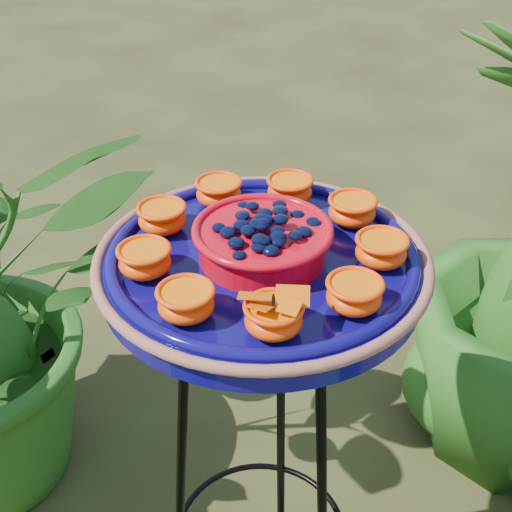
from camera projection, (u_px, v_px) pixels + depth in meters
tripod_stand at (261, 448)px, 1.25m from camera, size 0.41×0.41×0.92m
feeder_dish at (262, 258)px, 1.02m from camera, size 0.58×0.58×0.11m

